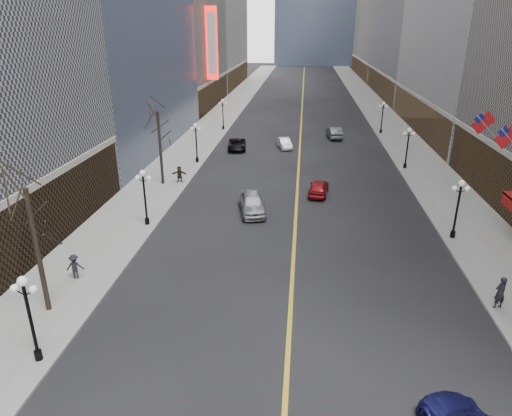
% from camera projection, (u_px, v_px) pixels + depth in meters
% --- Properties ---
extents(sidewalk_east, '(6.00, 230.00, 0.15)m').
position_uv_depth(sidewalk_east, '(391.00, 128.00, 70.99)').
color(sidewalk_east, gray).
rests_on(sidewalk_east, ground).
extents(sidewalk_west, '(6.00, 230.00, 0.15)m').
position_uv_depth(sidewalk_west, '(214.00, 124.00, 73.67)').
color(sidewalk_west, gray).
rests_on(sidewalk_west, ground).
extents(lane_line, '(0.25, 200.00, 0.02)m').
position_uv_depth(lane_line, '(302.00, 115.00, 81.58)').
color(lane_line, gold).
rests_on(lane_line, ground).
extents(streetlamp_east_1, '(1.26, 0.44, 4.52)m').
position_uv_depth(streetlamp_east_1, '(458.00, 203.00, 33.23)').
color(streetlamp_east_1, black).
rests_on(streetlamp_east_1, sidewalk_east).
extents(streetlamp_east_2, '(1.26, 0.44, 4.52)m').
position_uv_depth(streetlamp_east_2, '(408.00, 144.00, 49.84)').
color(streetlamp_east_2, black).
rests_on(streetlamp_east_2, sidewalk_east).
extents(streetlamp_east_3, '(1.26, 0.44, 4.52)m').
position_uv_depth(streetlamp_east_3, '(383.00, 114.00, 66.46)').
color(streetlamp_east_3, black).
rests_on(streetlamp_east_3, sidewalk_east).
extents(streetlamp_west_0, '(1.26, 0.44, 4.52)m').
position_uv_depth(streetlamp_west_0, '(29.00, 311.00, 20.72)').
color(streetlamp_west_0, black).
rests_on(streetlamp_west_0, sidewalk_west).
extents(streetlamp_west_1, '(1.26, 0.44, 4.52)m').
position_uv_depth(streetlamp_west_1, '(144.00, 192.00, 35.49)').
color(streetlamp_west_1, black).
rests_on(streetlamp_west_1, sidewalk_west).
extents(streetlamp_west_2, '(1.26, 0.44, 4.52)m').
position_uv_depth(streetlamp_west_2, '(196.00, 139.00, 52.10)').
color(streetlamp_west_2, black).
rests_on(streetlamp_west_2, sidewalk_west).
extents(streetlamp_west_3, '(1.26, 0.44, 4.52)m').
position_uv_depth(streetlamp_west_3, '(223.00, 111.00, 68.71)').
color(streetlamp_west_3, black).
rests_on(streetlamp_west_3, sidewalk_west).
extents(flag_4, '(2.87, 0.12, 2.87)m').
position_uv_depth(flag_4, '(510.00, 139.00, 33.11)').
color(flag_4, '#B2B2B7').
rests_on(flag_4, ground).
extents(flag_5, '(2.87, 0.12, 2.87)m').
position_uv_depth(flag_5, '(485.00, 125.00, 37.72)').
color(flag_5, '#B2B2B7').
rests_on(flag_5, ground).
extents(theatre_marquee, '(2.00, 0.55, 12.00)m').
position_uv_depth(theatre_marquee, '(212.00, 44.00, 78.63)').
color(theatre_marquee, red).
rests_on(theatre_marquee, ground).
extents(tree_west_near, '(3.60, 3.60, 7.92)m').
position_uv_depth(tree_west_near, '(29.00, 208.00, 23.33)').
color(tree_west_near, '#2D231C').
rests_on(tree_west_near, sidewalk_west).
extents(tree_west_far, '(3.60, 3.60, 7.92)m').
position_uv_depth(tree_west_far, '(158.00, 123.00, 43.63)').
color(tree_west_far, '#2D231C').
rests_on(tree_west_far, sidewalk_west).
extents(car_nb_near, '(3.06, 5.37, 1.72)m').
position_uv_depth(car_nb_near, '(252.00, 203.00, 38.86)').
color(car_nb_near, '#9C9DA3').
rests_on(car_nb_near, ground).
extents(car_nb_mid, '(2.35, 4.19, 1.31)m').
position_uv_depth(car_nb_mid, '(285.00, 143.00, 59.46)').
color(car_nb_mid, silver).
rests_on(car_nb_mid, ground).
extents(car_nb_far, '(2.83, 5.11, 1.35)m').
position_uv_depth(car_nb_far, '(237.00, 144.00, 58.72)').
color(car_nb_far, black).
rests_on(car_nb_far, ground).
extents(car_sb_mid, '(2.21, 4.42, 1.44)m').
position_uv_depth(car_sb_mid, '(319.00, 187.00, 43.04)').
color(car_sb_mid, maroon).
rests_on(car_sb_mid, ground).
extents(car_sb_far, '(2.20, 4.96, 1.58)m').
position_uv_depth(car_sb_far, '(334.00, 133.00, 64.69)').
color(car_sb_far, '#464C4D').
rests_on(car_sb_far, ground).
extents(ped_ne_corner, '(0.85, 0.74, 1.96)m').
position_uv_depth(ped_ne_corner, '(500.00, 292.00, 25.38)').
color(ped_ne_corner, black).
rests_on(ped_ne_corner, sidewalk_east).
extents(ped_west_walk, '(1.13, 0.69, 1.64)m').
position_uv_depth(ped_west_walk, '(75.00, 266.00, 28.43)').
color(ped_west_walk, black).
rests_on(ped_west_walk, sidewalk_west).
extents(ped_west_far, '(1.58, 0.54, 1.68)m').
position_uv_depth(ped_west_far, '(179.00, 174.00, 46.00)').
color(ped_west_far, '#2C2418').
rests_on(ped_west_far, sidewalk_west).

